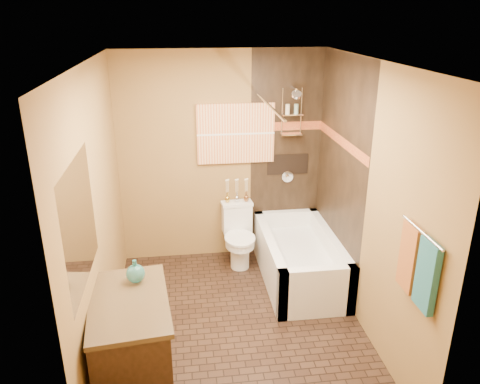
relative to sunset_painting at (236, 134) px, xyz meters
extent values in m
plane|color=black|center=(-0.17, -1.48, -1.55)|extent=(3.00, 3.00, 0.00)
cube|color=olive|center=(-1.37, -1.48, -0.30)|extent=(0.02, 3.00, 2.50)
cube|color=olive|center=(1.03, -1.48, -0.30)|extent=(0.02, 3.00, 2.50)
cube|color=olive|center=(-0.17, 0.02, -0.30)|extent=(2.40, 0.02, 2.50)
cube|color=olive|center=(-0.17, -2.98, -0.30)|extent=(2.40, 0.02, 2.50)
plane|color=silver|center=(-0.17, -1.48, 0.95)|extent=(3.00, 3.00, 0.00)
cube|color=black|center=(0.60, 0.01, -0.30)|extent=(0.85, 0.01, 2.50)
cube|color=black|center=(1.02, -0.73, -0.30)|extent=(0.01, 1.50, 2.50)
cube|color=maroon|center=(0.60, 0.00, 0.07)|extent=(0.85, 0.01, 0.10)
cube|color=maroon|center=(1.01, -0.73, 0.07)|extent=(0.01, 1.50, 0.10)
cube|color=black|center=(0.63, 0.01, -0.40)|extent=(0.50, 0.01, 0.25)
cylinder|color=silver|center=(0.63, -0.12, 0.53)|extent=(0.02, 0.26, 0.02)
cylinder|color=silver|center=(0.63, -0.28, 0.48)|extent=(0.11, 0.11, 0.09)
cylinder|color=silver|center=(0.63, -0.01, -0.55)|extent=(0.14, 0.02, 0.14)
cylinder|color=silver|center=(0.23, -0.73, 0.47)|extent=(0.03, 1.55, 0.03)
cylinder|color=silver|center=(0.98, -2.53, -0.10)|extent=(0.02, 0.55, 0.02)
cube|color=#1C5360|center=(0.99, -2.66, -0.37)|extent=(0.05, 0.22, 0.52)
cube|color=#9B551C|center=(0.99, -2.40, -0.37)|extent=(0.05, 0.22, 0.52)
cube|color=#DC6433|center=(0.00, 0.00, 0.00)|extent=(0.90, 0.04, 0.70)
cube|color=white|center=(-1.36, -2.18, -0.05)|extent=(0.01, 1.00, 0.90)
cube|color=white|center=(0.63, -1.43, -1.27)|extent=(0.80, 0.10, 0.55)
cube|color=white|center=(0.63, -0.03, -1.27)|extent=(0.80, 0.10, 0.55)
cube|color=white|center=(0.28, -0.73, -1.27)|extent=(0.10, 1.50, 0.55)
cube|color=white|center=(0.98, -0.73, -1.27)|extent=(0.10, 1.50, 0.55)
cube|color=white|center=(0.63, -0.73, -1.38)|extent=(0.64, 1.34, 0.35)
cube|color=white|center=(0.00, -0.09, -1.03)|extent=(0.36, 0.19, 0.35)
cube|color=white|center=(0.00, -0.09, -0.84)|extent=(0.38, 0.21, 0.04)
cylinder|color=white|center=(0.00, -0.36, -1.37)|extent=(0.22, 0.22, 0.35)
cylinder|color=white|center=(0.00, -0.36, -1.22)|extent=(0.34, 0.34, 0.09)
cylinder|color=white|center=(0.00, -0.36, -1.17)|extent=(0.36, 0.36, 0.03)
cube|color=black|center=(-1.10, -2.18, -1.15)|extent=(0.65, 0.96, 0.81)
cube|color=black|center=(-1.09, -2.18, -0.72)|extent=(0.68, 1.01, 0.04)
camera|label=1|loc=(-0.65, -5.24, 1.32)|focal=35.00mm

